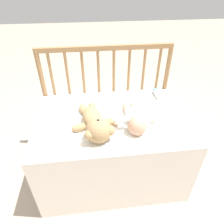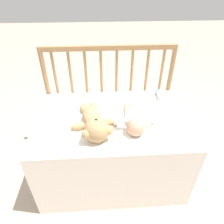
# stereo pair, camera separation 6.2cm
# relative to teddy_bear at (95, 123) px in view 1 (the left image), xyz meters

# --- Properties ---
(ground_plane) EXTENTS (12.00, 12.00, 0.00)m
(ground_plane) POSITION_rel_teddy_bear_xyz_m (0.12, 0.12, -0.62)
(ground_plane) COLOR tan
(crib_mattress) EXTENTS (1.06, 0.71, 0.56)m
(crib_mattress) POSITION_rel_teddy_bear_xyz_m (0.12, 0.12, -0.34)
(crib_mattress) COLOR white
(crib_mattress) RESTS_ON ground_plane
(crib_rail) EXTENTS (1.06, 0.04, 0.95)m
(crib_rail) POSITION_rel_teddy_bear_xyz_m (0.12, 0.50, 0.03)
(crib_rail) COLOR #997047
(crib_rail) RESTS_ON ground_plane
(blanket) EXTENTS (0.78, 0.55, 0.01)m
(blanket) POSITION_rel_teddy_bear_xyz_m (0.10, 0.08, -0.06)
(blanket) COLOR white
(blanket) RESTS_ON crib_mattress
(teddy_bear) EXTENTS (0.30, 0.45, 0.16)m
(teddy_bear) POSITION_rel_teddy_bear_xyz_m (0.00, 0.00, 0.00)
(teddy_bear) COLOR tan
(teddy_bear) RESTS_ON crib_mattress
(baby) EXTENTS (0.29, 0.37, 0.12)m
(baby) POSITION_rel_teddy_bear_xyz_m (0.26, 0.03, -0.01)
(baby) COLOR white
(baby) RESTS_ON crib_mattress
(baby_bottle) EXTENTS (0.05, 0.13, 0.05)m
(baby_bottle) POSITION_rel_teddy_bear_xyz_m (0.53, 0.38, -0.04)
(baby_bottle) COLOR white
(baby_bottle) RESTS_ON crib_mattress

